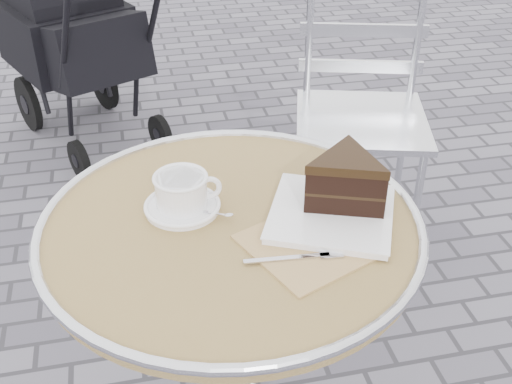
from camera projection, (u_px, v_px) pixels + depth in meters
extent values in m
cylinder|color=silver|center=(234.00, 359.00, 1.39)|extent=(0.07, 0.07, 0.67)
cylinder|color=tan|center=(231.00, 229.00, 1.19)|extent=(0.70, 0.70, 0.03)
torus|color=silver|center=(231.00, 223.00, 1.19)|extent=(0.72, 0.72, 0.02)
cylinder|color=white|center=(182.00, 207.00, 1.22)|extent=(0.14, 0.14, 0.01)
cylinder|color=white|center=(181.00, 191.00, 1.20)|extent=(0.10, 0.10, 0.06)
torus|color=white|center=(209.00, 188.00, 1.21)|extent=(0.05, 0.01, 0.05)
cylinder|color=beige|center=(180.00, 179.00, 1.18)|extent=(0.09, 0.09, 0.01)
cube|color=tan|center=(308.00, 245.00, 1.13)|extent=(0.26, 0.26, 0.00)
cube|color=white|center=(331.00, 214.00, 1.19)|extent=(0.29, 0.29, 0.01)
cylinder|color=silver|center=(304.00, 212.00, 2.08)|extent=(0.03, 0.03, 0.47)
cylinder|color=silver|center=(414.00, 216.00, 2.06)|extent=(0.03, 0.03, 0.47)
cylinder|color=silver|center=(304.00, 157.00, 2.37)|extent=(0.03, 0.03, 0.47)
cylinder|color=silver|center=(400.00, 160.00, 2.35)|extent=(0.03, 0.03, 0.47)
cube|color=silver|center=(361.00, 121.00, 2.08)|extent=(0.52, 0.52, 0.02)
cube|color=black|center=(82.00, 48.00, 2.74)|extent=(0.61, 0.72, 0.37)
cylinder|color=black|center=(79.00, 160.00, 2.66)|extent=(0.10, 0.16, 0.17)
cylinder|color=black|center=(160.00, 133.00, 2.85)|extent=(0.10, 0.16, 0.17)
cylinder|color=black|center=(28.00, 104.00, 3.00)|extent=(0.14, 0.25, 0.26)
cylinder|color=black|center=(104.00, 83.00, 3.20)|extent=(0.14, 0.25, 0.26)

